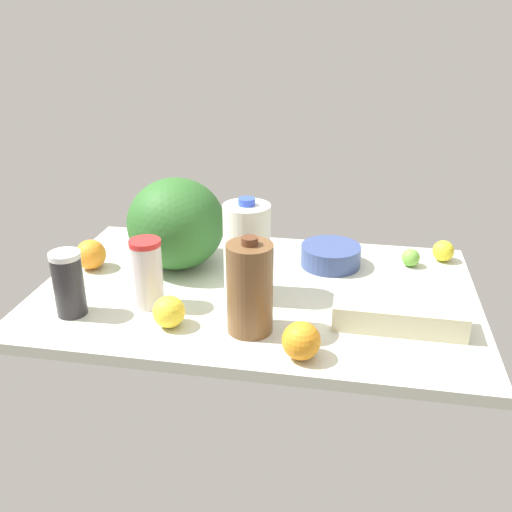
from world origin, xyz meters
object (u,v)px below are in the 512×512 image
object	(u,v)px
mixing_bowl	(331,256)
orange_loose	(301,341)
watermelon	(176,224)
lime_near_front	(411,258)
chocolate_milk_jug	(250,288)
lemon_beside_bowl	(443,251)
lemon_by_jug	(169,312)
egg_carton	(399,316)
orange_far_back	(91,255)
shaker_bottle	(69,284)
tumbler_cup	(147,273)
milk_jug	(247,251)

from	to	relation	value
mixing_bowl	orange_loose	xyz separation A→B (cm)	(-3.57, -50.42, 1.22)
watermelon	mixing_bowl	bearing A→B (deg)	10.26
lime_near_front	chocolate_milk_jug	bearing A→B (deg)	-132.47
mixing_bowl	lemon_beside_bowl	world-z (taller)	lemon_beside_bowl
orange_loose	lemon_by_jug	distance (cm)	34.04
egg_carton	orange_far_back	world-z (taller)	orange_far_back
lime_near_front	shaker_bottle	bearing A→B (deg)	-152.74
lemon_beside_bowl	orange_loose	bearing A→B (deg)	-121.99
shaker_bottle	mixing_bowl	bearing A→B (deg)	33.06
watermelon	orange_loose	bearing A→B (deg)	-45.48
shaker_bottle	orange_loose	world-z (taller)	shaker_bottle
tumbler_cup	milk_jug	xyz separation A→B (cm)	(24.13, 10.17, 3.72)
watermelon	orange_far_back	world-z (taller)	watermelon
shaker_bottle	lemon_beside_bowl	distance (cm)	109.30
egg_carton	lemon_beside_bowl	world-z (taller)	same
lemon_beside_bowl	orange_far_back	bearing A→B (deg)	-166.89
chocolate_milk_jug	mixing_bowl	bearing A→B (deg)	67.43
tumbler_cup	orange_loose	size ratio (longest dim) A/B	2.11
milk_jug	lemon_beside_bowl	distance (cm)	64.44
chocolate_milk_jug	lime_near_front	size ratio (longest dim) A/B	4.49
mixing_bowl	egg_carton	xyz separation A→B (cm)	(18.42, -33.41, 0.04)
watermelon	milk_jug	distance (cm)	28.28
watermelon	lemon_by_jug	bearing A→B (deg)	-76.25
shaker_bottle	chocolate_milk_jug	xyz separation A→B (cm)	(46.13, 0.27, 2.81)
egg_carton	lemon_by_jug	distance (cm)	55.89
orange_loose	lemon_by_jug	bearing A→B (deg)	166.71
tumbler_cup	egg_carton	world-z (taller)	tumbler_cup
chocolate_milk_jug	orange_loose	size ratio (longest dim) A/B	2.78
shaker_bottle	egg_carton	xyz separation A→B (cm)	(81.50, 7.64, -5.34)
mixing_bowl	orange_loose	distance (cm)	50.56
tumbler_cup	lime_near_front	distance (cm)	78.49
shaker_bottle	orange_loose	size ratio (longest dim) A/B	1.95
egg_carton	mixing_bowl	bearing A→B (deg)	119.49
watermelon	orange_loose	distance (cm)	59.95
lime_near_front	orange_loose	bearing A→B (deg)	-116.79
tumbler_cup	egg_carton	xyz separation A→B (cm)	(63.64, -0.18, -6.04)
tumbler_cup	lemon_by_jug	bearing A→B (deg)	-47.70
watermelon	milk_jug	bearing A→B (deg)	-31.78
shaker_bottle	lemon_beside_bowl	bearing A→B (deg)	27.50
orange_loose	lime_near_front	size ratio (longest dim) A/B	1.62
lemon_by_jug	mixing_bowl	bearing A→B (deg)	49.25
lemon_beside_bowl	orange_far_back	world-z (taller)	orange_far_back
shaker_bottle	lime_near_front	bearing A→B (deg)	27.26
mixing_bowl	chocolate_milk_jug	bearing A→B (deg)	-112.57
mixing_bowl	orange_far_back	xyz separation A→B (cm)	(-69.93, -14.80, 1.31)
lime_near_front	orange_far_back	world-z (taller)	orange_far_back
shaker_bottle	orange_far_back	xyz separation A→B (cm)	(-6.85, 26.26, -4.08)
orange_loose	lemon_beside_bowl	distance (cm)	70.48
tumbler_cup	chocolate_milk_jug	xyz separation A→B (cm)	(28.27, -7.56, 2.11)
egg_carton	lime_near_front	world-z (taller)	egg_carton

